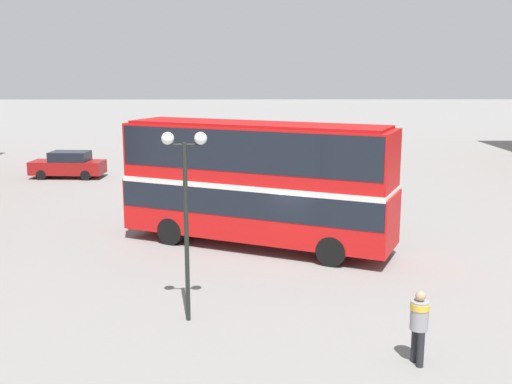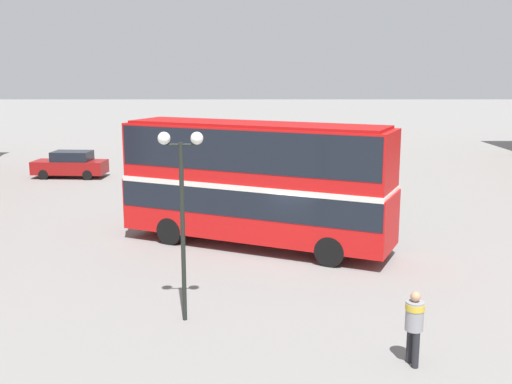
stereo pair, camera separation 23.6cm
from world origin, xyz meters
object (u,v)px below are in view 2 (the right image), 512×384
(parked_car_kerb_near, at_px, (71,164))
(double_decker_bus, at_px, (256,177))
(street_lamp_twin_globe, at_px, (183,185))
(pedestrian_foreground, at_px, (415,321))

(parked_car_kerb_near, bearing_deg, double_decker_bus, 131.28)
(parked_car_kerb_near, xyz_separation_m, street_lamp_twin_globe, (9.76, -21.99, 2.89))
(double_decker_bus, distance_m, parked_car_kerb_near, 19.15)
(parked_car_kerb_near, bearing_deg, pedestrian_foreground, 125.50)
(parked_car_kerb_near, distance_m, street_lamp_twin_globe, 24.23)
(double_decker_bus, bearing_deg, pedestrian_foreground, -44.55)
(double_decker_bus, height_order, parked_car_kerb_near, double_decker_bus)
(double_decker_bus, xyz_separation_m, parked_car_kerb_near, (-11.65, 15.08, -1.89))
(double_decker_bus, xyz_separation_m, pedestrian_foreground, (3.62, -9.44, -1.63))
(double_decker_bus, height_order, street_lamp_twin_globe, street_lamp_twin_globe)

